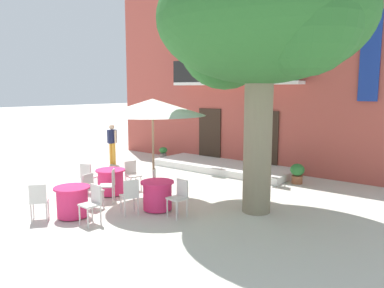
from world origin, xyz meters
TOP-DOWN VIEW (x-y plane):
  - ground_plane at (0.00, 0.00)m, footprint 120.00×120.00m
  - building_facade at (-0.05, 6.99)m, footprint 13.00×5.09m
  - entrance_step_platform at (-0.05, 4.00)m, footprint 5.59×2.01m
  - plane_tree at (3.36, 0.39)m, footprint 5.37×4.72m
  - cafe_table_near_tree at (1.38, -1.14)m, footprint 0.86×0.86m
  - cafe_chair_near_tree_0 at (0.88, -0.58)m, footprint 0.56×0.56m
  - cafe_chair_near_tree_1 at (1.14, -1.85)m, footprint 0.53×0.53m
  - cafe_chair_near_tree_2 at (2.14, -1.16)m, footprint 0.45×0.45m
  - cafe_table_middle at (-0.70, -0.96)m, footprint 0.86×0.86m
  - cafe_chair_middle_0 at (-1.39, -1.24)m, footprint 0.50×0.50m
  - cafe_chair_middle_1 at (-0.13, -1.46)m, footprint 0.57×0.57m
  - cafe_chair_middle_2 at (-0.58, -0.21)m, footprint 0.49×0.49m
  - cafe_table_front at (0.14, -2.83)m, footprint 0.86×0.86m
  - cafe_chair_front_0 at (-0.07, -2.11)m, footprint 0.47×0.47m
  - cafe_chair_front_1 at (-0.25, -3.47)m, footprint 0.56×0.56m
  - cafe_chair_front_2 at (0.90, -2.80)m, footprint 0.42×0.42m
  - cafe_umbrella at (0.76, -0.63)m, footprint 2.90×2.90m
  - ground_planter_left at (-3.19, 4.02)m, footprint 0.36×0.36m
  - ground_planter_right at (3.10, 3.76)m, footprint 0.47×0.47m
  - pedestrian_near_entrance at (-4.29, 2.10)m, footprint 0.53×0.38m

SIDE VIEW (x-z plane):
  - ground_plane at x=0.00m, z-range 0.00..0.00m
  - entrance_step_platform at x=-0.05m, z-range 0.00..0.25m
  - ground_planter_left at x=-3.19m, z-range 0.04..0.63m
  - ground_planter_right at x=3.10m, z-range 0.04..0.71m
  - cafe_table_near_tree at x=1.38m, z-range 0.01..0.77m
  - cafe_table_middle at x=-0.70m, z-range 0.01..0.77m
  - cafe_table_front at x=0.14m, z-range 0.01..0.77m
  - cafe_chair_near_tree_0 at x=0.88m, z-range 0.07..0.98m
  - cafe_chair_near_tree_1 at x=1.14m, z-range 0.07..0.98m
  - cafe_chair_near_tree_2 at x=2.14m, z-range 0.07..0.98m
  - cafe_chair_middle_0 at x=-1.39m, z-range 0.07..0.98m
  - cafe_chair_middle_1 at x=-0.13m, z-range 0.07..0.98m
  - cafe_chair_middle_2 at x=-0.58m, z-range 0.07..0.98m
  - cafe_chair_front_0 at x=-0.07m, z-range 0.07..0.98m
  - cafe_chair_front_1 at x=-0.25m, z-range 0.07..0.98m
  - cafe_chair_front_2 at x=0.90m, z-range 0.07..0.98m
  - pedestrian_near_entrance at x=-4.29m, z-range 0.11..1.79m
  - cafe_umbrella at x=0.76m, z-range 1.19..4.04m
  - building_facade at x=-0.05m, z-range 0.00..7.50m
  - plane_tree at x=3.36m, z-range 1.47..7.83m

